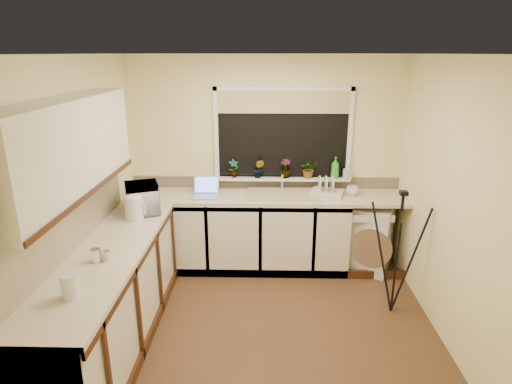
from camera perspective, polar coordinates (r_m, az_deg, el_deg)
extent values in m
plane|color=#513320|center=(4.26, 1.07, -17.27)|extent=(3.20, 3.20, 0.00)
plane|color=white|center=(3.48, 1.32, 17.85)|extent=(3.20, 3.20, 0.00)
plane|color=#F6E9A4|center=(5.13, 1.26, 4.08)|extent=(3.20, 0.00, 3.20)
plane|color=#F6E9A4|center=(2.33, 1.01, -13.99)|extent=(3.20, 0.00, 3.20)
plane|color=#F6E9A4|center=(4.02, -22.25, -1.25)|extent=(0.00, 3.00, 3.00)
plane|color=#F6E9A4|center=(4.02, 24.65, -1.59)|extent=(0.00, 3.00, 3.00)
cube|color=silver|center=(5.11, -2.48, -5.41)|extent=(2.55, 0.60, 0.86)
cube|color=silver|center=(3.99, -18.50, -13.60)|extent=(0.54, 2.40, 0.86)
cube|color=beige|center=(4.94, 1.22, -0.65)|extent=(3.20, 0.60, 0.04)
cube|color=beige|center=(3.78, -19.18, -7.76)|extent=(0.60, 2.40, 0.04)
cube|color=silver|center=(3.42, -23.81, 5.35)|extent=(0.28, 1.90, 0.70)
cube|color=beige|center=(3.80, -23.64, -4.16)|extent=(0.02, 2.40, 0.45)
cube|color=beige|center=(5.18, 1.24, 1.31)|extent=(3.20, 0.02, 0.14)
cube|color=black|center=(5.05, 3.57, 7.60)|extent=(1.50, 0.02, 1.00)
cube|color=tan|center=(4.97, 3.67, 11.80)|extent=(1.50, 0.02, 0.25)
cube|color=white|center=(5.11, 3.48, 1.80)|extent=(1.60, 0.14, 0.03)
cube|color=tan|center=(4.93, 3.55, -0.31)|extent=(0.82, 0.46, 0.03)
cylinder|color=silver|center=(5.07, 3.50, 1.48)|extent=(0.03, 0.03, 0.24)
cube|color=silver|center=(5.26, 14.34, -5.66)|extent=(0.73, 0.72, 0.79)
cube|color=#A6A5AD|center=(4.89, -6.74, -0.62)|extent=(0.29, 0.22, 0.02)
cube|color=#5D8EFF|center=(4.99, -6.60, 1.01)|extent=(0.29, 0.09, 0.19)
cylinder|color=silver|center=(4.35, -15.88, -2.10)|extent=(0.18, 0.18, 0.23)
cube|color=beige|center=(4.99, 9.40, -0.12)|extent=(0.42, 0.37, 0.05)
cylinder|color=silver|center=(3.17, -23.47, -11.39)|extent=(0.12, 0.12, 0.17)
cylinder|color=white|center=(3.61, -20.47, -7.89)|extent=(0.08, 0.08, 0.11)
imported|color=white|center=(4.57, -14.81, -0.78)|extent=(0.47, 0.56, 0.27)
imported|color=#999999|center=(5.07, -2.96, 3.13)|extent=(0.14, 0.12, 0.22)
imported|color=#999999|center=(5.05, 0.37, 3.11)|extent=(0.14, 0.12, 0.22)
imported|color=#999999|center=(5.07, 3.93, 3.15)|extent=(0.14, 0.14, 0.23)
imported|color=#999999|center=(5.09, 7.04, 3.08)|extent=(0.20, 0.18, 0.22)
imported|color=green|center=(5.13, 10.46, 3.22)|extent=(0.11, 0.12, 0.25)
imported|color=#999999|center=(5.14, 12.08, 2.68)|extent=(0.10, 0.10, 0.17)
imported|color=silver|center=(5.03, 12.69, 0.16)|extent=(0.17, 0.17, 0.11)
imported|color=beige|center=(3.61, -19.45, -8.01)|extent=(0.10, 0.10, 0.08)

